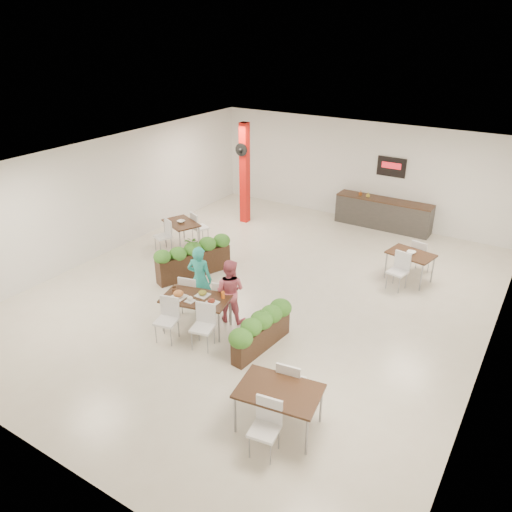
{
  "coord_description": "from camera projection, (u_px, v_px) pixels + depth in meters",
  "views": [
    {
      "loc": [
        5.46,
        -9.02,
        5.97
      ],
      "look_at": [
        -0.02,
        -0.28,
        1.1
      ],
      "focal_mm": 35.0,
      "sensor_mm": 36.0,
      "label": 1
    }
  ],
  "objects": [
    {
      "name": "ground",
      "position": [
        263.0,
        293.0,
        12.08
      ],
      "size": [
        12.0,
        12.0,
        0.0
      ],
      "primitive_type": "plane",
      "color": "beige",
      "rests_on": "ground"
    },
    {
      "name": "room_shell",
      "position": [
        263.0,
        215.0,
        11.22
      ],
      "size": [
        10.1,
        12.1,
        3.22
      ],
      "color": "white",
      "rests_on": "ground"
    },
    {
      "name": "red_column",
      "position": [
        245.0,
        173.0,
        15.72
      ],
      "size": [
        0.4,
        0.41,
        3.2
      ],
      "color": "red",
      "rests_on": "ground"
    },
    {
      "name": "service_counter",
      "position": [
        383.0,
        213.0,
        15.72
      ],
      "size": [
        3.0,
        0.64,
        2.2
      ],
      "color": "#2F2C29",
      "rests_on": "ground"
    },
    {
      "name": "main_table",
      "position": [
        196.0,
        302.0,
        10.44
      ],
      "size": [
        1.57,
        1.87,
        0.92
      ],
      "rotation": [
        0.0,
        0.0,
        0.24
      ],
      "color": "black",
      "rests_on": "ground"
    },
    {
      "name": "diner_man",
      "position": [
        200.0,
        279.0,
        11.07
      ],
      "size": [
        0.64,
        0.5,
        1.57
      ],
      "primitive_type": "imported",
      "rotation": [
        0.0,
        0.0,
        3.38
      ],
      "color": "teal",
      "rests_on": "ground"
    },
    {
      "name": "diner_woman",
      "position": [
        229.0,
        291.0,
        10.72
      ],
      "size": [
        0.81,
        0.7,
        1.44
      ],
      "primitive_type": "imported",
      "rotation": [
        0.0,
        0.0,
        3.38
      ],
      "color": "#D86074",
      "rests_on": "ground"
    },
    {
      "name": "planter_left",
      "position": [
        193.0,
        257.0,
        12.7
      ],
      "size": [
        1.09,
        1.96,
        1.1
      ],
      "rotation": [
        0.0,
        0.0,
        1.16
      ],
      "color": "black",
      "rests_on": "ground"
    },
    {
      "name": "planter_right",
      "position": [
        262.0,
        328.0,
        9.85
      ],
      "size": [
        0.53,
        1.69,
        0.88
      ],
      "rotation": [
        0.0,
        0.0,
        1.47
      ],
      "color": "black",
      "rests_on": "ground"
    },
    {
      "name": "side_table_a",
      "position": [
        181.0,
        226.0,
        14.33
      ],
      "size": [
        1.29,
        1.65,
        0.92
      ],
      "rotation": [
        0.0,
        0.0,
        -0.4
      ],
      "color": "black",
      "rests_on": "ground"
    },
    {
      "name": "side_table_b",
      "position": [
        410.0,
        258.0,
        12.43
      ],
      "size": [
        1.21,
        1.67,
        0.92
      ],
      "rotation": [
        0.0,
        0.0,
        -0.2
      ],
      "color": "black",
      "rests_on": "ground"
    },
    {
      "name": "side_table_c",
      "position": [
        279.0,
        396.0,
        7.84
      ],
      "size": [
        1.42,
        1.67,
        0.92
      ],
      "rotation": [
        0.0,
        0.0,
        0.15
      ],
      "color": "black",
      "rests_on": "ground"
    }
  ]
}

